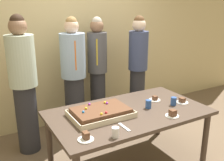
{
  "coord_description": "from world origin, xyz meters",
  "views": [
    {
      "loc": [
        -1.51,
        -2.26,
        1.91
      ],
      "look_at": [
        -0.14,
        0.15,
        1.07
      ],
      "focal_mm": 40.92,
      "sensor_mm": 36.0,
      "label": 1
    }
  ],
  "objects": [
    {
      "name": "plated_slice_near_left",
      "position": [
        0.47,
        0.12,
        0.74
      ],
      "size": [
        0.15,
        0.15,
        0.06
      ],
      "color": "white",
      "rests_on": "party_table"
    },
    {
      "name": "sheet_cake",
      "position": [
        -0.34,
        0.04,
        0.76
      ],
      "size": [
        0.67,
        0.46,
        0.12
      ],
      "color": "beige",
      "rests_on": "party_table"
    },
    {
      "name": "plated_slice_near_right",
      "position": [
        -0.7,
        -0.35,
        0.75
      ],
      "size": [
        0.15,
        0.15,
        0.08
      ],
      "color": "white",
      "rests_on": "party_table"
    },
    {
      "name": "drink_cup_middle",
      "position": [
        0.25,
        -0.04,
        0.77
      ],
      "size": [
        0.07,
        0.07,
        0.1
      ],
      "primitive_type": "cylinder",
      "color": "#2D5199",
      "rests_on": "party_table"
    },
    {
      "name": "drink_cup_nearest",
      "position": [
        -0.44,
        -0.44,
        0.77
      ],
      "size": [
        0.07,
        0.07,
        0.1
      ],
      "primitive_type": "cylinder",
      "color": "white",
      "rests_on": "party_table"
    },
    {
      "name": "drink_cup_far_end",
      "position": [
        0.57,
        -0.12,
        0.77
      ],
      "size": [
        0.07,
        0.07,
        0.1
      ],
      "primitive_type": "cylinder",
      "color": "#2D5199",
      "rests_on": "party_table"
    },
    {
      "name": "interior_back_panel",
      "position": [
        0.0,
        1.6,
        1.5
      ],
      "size": [
        8.0,
        0.12,
        3.0
      ],
      "primitive_type": "cube",
      "color": "#CCB784",
      "rests_on": "ground_plane"
    },
    {
      "name": "plated_slice_far_right",
      "position": [
        0.72,
        -0.12,
        0.74
      ],
      "size": [
        0.15,
        0.15,
        0.07
      ],
      "color": "white",
      "rests_on": "party_table"
    },
    {
      "name": "party_table",
      "position": [
        0.0,
        0.0,
        0.65
      ],
      "size": [
        1.82,
        1.02,
        0.72
      ],
      "color": "#47382D",
      "rests_on": "ground_plane"
    },
    {
      "name": "plated_slice_far_left",
      "position": [
        0.33,
        -0.36,
        0.75
      ],
      "size": [
        0.15,
        0.15,
        0.08
      ],
      "color": "white",
      "rests_on": "party_table"
    },
    {
      "name": "person_striped_tie_right",
      "position": [
        0.22,
        1.23,
        0.91
      ],
      "size": [
        0.3,
        0.3,
        1.72
      ],
      "rotation": [
        0.0,
        0.0,
        -2.01
      ],
      "color": "#28282D",
      "rests_on": "ground_plane"
    },
    {
      "name": "person_far_right_suit",
      "position": [
        -0.23,
        1.1,
        0.9
      ],
      "size": [
        0.36,
        0.36,
        1.74
      ],
      "rotation": [
        0.0,
        0.0,
        -1.67
      ],
      "color": "#28282D",
      "rests_on": "ground_plane"
    },
    {
      "name": "person_serving_front",
      "position": [
        0.79,
        0.95,
        0.92
      ],
      "size": [
        0.3,
        0.3,
        1.74
      ],
      "rotation": [
        0.0,
        0.0,
        -2.47
      ],
      "color": "#28282D",
      "rests_on": "ground_plane"
    },
    {
      "name": "cake_server_utensil",
      "position": [
        -0.26,
        -0.32,
        0.72
      ],
      "size": [
        0.03,
        0.2,
        0.01
      ],
      "primitive_type": "cube",
      "color": "silver",
      "rests_on": "party_table"
    },
    {
      "name": "person_green_shirt_behind",
      "position": [
        -0.96,
        0.96,
        0.94
      ],
      "size": [
        0.34,
        0.34,
        1.8
      ],
      "rotation": [
        0.0,
        0.0,
        -0.98
      ],
      "color": "#28282D",
      "rests_on": "ground_plane"
    }
  ]
}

